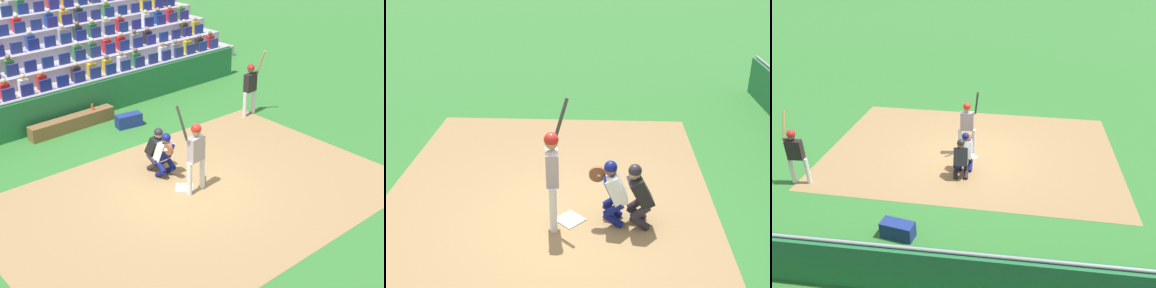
# 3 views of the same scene
# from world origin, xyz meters

# --- Properties ---
(ground_plane) EXTENTS (160.00, 160.00, 0.00)m
(ground_plane) POSITION_xyz_m (0.00, 0.00, 0.00)
(ground_plane) COLOR #2F6E2D
(infield_dirt_patch) EXTENTS (10.07, 6.91, 0.01)m
(infield_dirt_patch) POSITION_xyz_m (0.00, 0.50, 0.00)
(infield_dirt_patch) COLOR #93734A
(infield_dirt_patch) RESTS_ON ground_plane
(home_plate_marker) EXTENTS (0.62, 0.62, 0.02)m
(home_plate_marker) POSITION_xyz_m (0.00, 0.00, 0.02)
(home_plate_marker) COLOR white
(home_plate_marker) RESTS_ON infield_dirt_patch
(batter_at_plate) EXTENTS (0.72, 0.43, 2.35)m
(batter_at_plate) POSITION_xyz_m (-0.11, 0.30, 1.16)
(batter_at_plate) COLOR silver
(batter_at_plate) RESTS_ON ground_plane
(catcher_crouching) EXTENTS (0.46, 0.71, 1.29)m
(catcher_crouching) POSITION_xyz_m (-0.03, -0.78, 0.72)
(catcher_crouching) COLOR navy
(catcher_crouching) RESTS_ON ground_plane
(home_plate_umpire) EXTENTS (0.49, 0.51, 1.27)m
(home_plate_umpire) POSITION_xyz_m (-0.12, -1.24, 0.69)
(home_plate_umpire) COLOR #262128
(home_plate_umpire) RESTS_ON ground_plane
(dugout_wall) EXTENTS (14.93, 0.24, 1.21)m
(dugout_wall) POSITION_xyz_m (0.00, -5.68, 0.58)
(dugout_wall) COLOR #206537
(dugout_wall) RESTS_ON ground_plane
(dugout_bench) EXTENTS (2.90, 0.40, 0.44)m
(dugout_bench) POSITION_xyz_m (0.16, -5.13, 0.22)
(dugout_bench) COLOR brown
(dugout_bench) RESTS_ON ground_plane
(water_bottle_on_bench) EXTENTS (0.07, 0.07, 0.20)m
(water_bottle_on_bench) POSITION_xyz_m (-0.61, -5.16, 0.54)
(water_bottle_on_bench) COLOR #D85225
(water_bottle_on_bench) RESTS_ON dugout_bench
(equipment_duffel_bag) EXTENTS (0.87, 0.50, 0.42)m
(equipment_duffel_bag) POSITION_xyz_m (-1.28, -4.12, 0.21)
(equipment_duffel_bag) COLOR navy
(equipment_duffel_bag) RESTS_ON ground_plane
(on_deck_batter) EXTENTS (0.63, 0.48, 2.23)m
(on_deck_batter) POSITION_xyz_m (-4.85, -2.20, 1.10)
(on_deck_batter) COLOR silver
(on_deck_batter) RESTS_ON ground_plane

